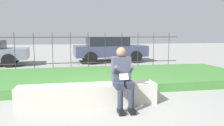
% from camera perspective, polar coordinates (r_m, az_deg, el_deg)
% --- Properties ---
extents(ground_plane, '(60.00, 60.00, 0.00)m').
position_cam_1_polar(ground_plane, '(4.88, -1.64, -10.70)').
color(ground_plane, gray).
extents(stone_bench, '(2.96, 0.47, 0.46)m').
position_cam_1_polar(stone_bench, '(4.78, -6.20, -8.58)').
color(stone_bench, '#B7B2A3').
rests_on(stone_bench, ground_plane).
extents(person_seated_reader, '(0.42, 0.73, 1.26)m').
position_cam_1_polar(person_seated_reader, '(4.51, 2.69, -3.19)').
color(person_seated_reader, black).
rests_on(person_seated_reader, ground_plane).
extents(grass_berm, '(10.12, 3.39, 0.24)m').
position_cam_1_polar(grass_berm, '(7.16, -4.67, -3.87)').
color(grass_berm, '#3D7533').
rests_on(grass_berm, ground_plane).
extents(iron_fence, '(8.12, 0.03, 1.60)m').
position_cam_1_polar(iron_fence, '(9.40, -6.24, 3.29)').
color(iron_fence, '#332D28').
rests_on(iron_fence, ground_plane).
extents(car_parked_center, '(4.05, 2.18, 1.39)m').
position_cam_1_polar(car_parked_center, '(12.21, -0.78, 3.82)').
color(car_parked_center, '#383D56').
rests_on(car_parked_center, ground_plane).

